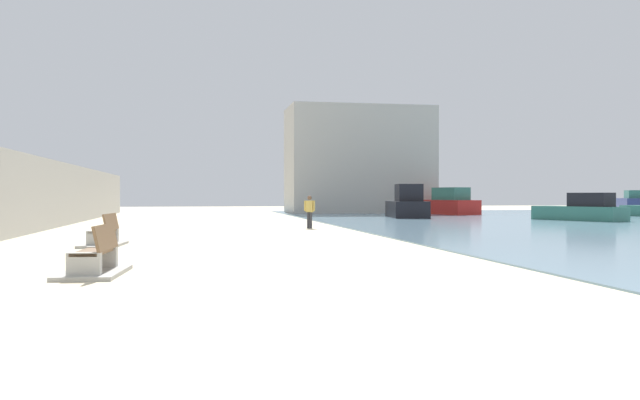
{
  "coord_description": "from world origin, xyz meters",
  "views": [
    {
      "loc": [
        -0.73,
        -8.42,
        1.55
      ],
      "look_at": [
        2.95,
        11.17,
        1.39
      ],
      "focal_mm": 37.12,
      "sensor_mm": 36.0,
      "label": 1
    }
  ],
  "objects_px": {
    "boat_distant": "(445,204)",
    "bench_far": "(104,238)",
    "boat_far_right": "(581,210)",
    "boat_mid_bay": "(407,205)",
    "bench_near": "(95,263)",
    "person_walking": "(310,210)",
    "boat_nearest": "(632,204)"
  },
  "relations": [
    {
      "from": "person_walking",
      "to": "boat_far_right",
      "type": "bearing_deg",
      "value": 16.68
    },
    {
      "from": "person_walking",
      "to": "boat_nearest",
      "type": "height_order",
      "value": "boat_nearest"
    },
    {
      "from": "bench_far",
      "to": "person_walking",
      "type": "relative_size",
      "value": 1.46
    },
    {
      "from": "bench_far",
      "to": "boat_distant",
      "type": "xyz_separation_m",
      "value": [
        21.77,
        27.95,
        0.57
      ]
    },
    {
      "from": "boat_distant",
      "to": "boat_mid_bay",
      "type": "bearing_deg",
      "value": -127.29
    },
    {
      "from": "bench_near",
      "to": "boat_far_right",
      "type": "height_order",
      "value": "boat_far_right"
    },
    {
      "from": "person_walking",
      "to": "boat_mid_bay",
      "type": "height_order",
      "value": "boat_mid_bay"
    },
    {
      "from": "bench_far",
      "to": "boat_far_right",
      "type": "distance_m",
      "value": 28.59
    },
    {
      "from": "boat_mid_bay",
      "to": "bench_far",
      "type": "bearing_deg",
      "value": -128.13
    },
    {
      "from": "boat_far_right",
      "to": "boat_distant",
      "type": "relative_size",
      "value": 0.82
    },
    {
      "from": "bench_far",
      "to": "boat_mid_bay",
      "type": "distance_m",
      "value": 26.62
    },
    {
      "from": "bench_near",
      "to": "boat_distant",
      "type": "xyz_separation_m",
      "value": [
        20.96,
        35.41,
        0.57
      ]
    },
    {
      "from": "bench_near",
      "to": "person_walking",
      "type": "height_order",
      "value": "person_walking"
    },
    {
      "from": "bench_near",
      "to": "bench_far",
      "type": "xyz_separation_m",
      "value": [
        -0.81,
        7.46,
        0.0
      ]
    },
    {
      "from": "bench_near",
      "to": "boat_mid_bay",
      "type": "height_order",
      "value": "boat_mid_bay"
    },
    {
      "from": "bench_near",
      "to": "boat_distant",
      "type": "bearing_deg",
      "value": 59.37
    },
    {
      "from": "bench_near",
      "to": "boat_mid_bay",
      "type": "bearing_deg",
      "value": 61.18
    },
    {
      "from": "boat_far_right",
      "to": "boat_distant",
      "type": "bearing_deg",
      "value": 102.43
    },
    {
      "from": "boat_distant",
      "to": "boat_mid_bay",
      "type": "relative_size",
      "value": 1.44
    },
    {
      "from": "bench_near",
      "to": "boat_mid_bay",
      "type": "relative_size",
      "value": 0.46
    },
    {
      "from": "bench_far",
      "to": "person_walking",
      "type": "height_order",
      "value": "person_walking"
    },
    {
      "from": "person_walking",
      "to": "boat_distant",
      "type": "bearing_deg",
      "value": 53.54
    },
    {
      "from": "bench_near",
      "to": "person_walking",
      "type": "relative_size",
      "value": 1.45
    },
    {
      "from": "boat_far_right",
      "to": "boat_mid_bay",
      "type": "height_order",
      "value": "boat_mid_bay"
    },
    {
      "from": "boat_far_right",
      "to": "boat_distant",
      "type": "height_order",
      "value": "boat_distant"
    },
    {
      "from": "boat_distant",
      "to": "bench_far",
      "type": "bearing_deg",
      "value": -127.92
    },
    {
      "from": "person_walking",
      "to": "boat_nearest",
      "type": "relative_size",
      "value": 0.3
    },
    {
      "from": "bench_near",
      "to": "boat_nearest",
      "type": "bearing_deg",
      "value": 43.93
    },
    {
      "from": "bench_near",
      "to": "bench_far",
      "type": "bearing_deg",
      "value": 96.2
    },
    {
      "from": "bench_near",
      "to": "bench_far",
      "type": "relative_size",
      "value": 1.0
    },
    {
      "from": "person_walking",
      "to": "boat_mid_bay",
      "type": "bearing_deg",
      "value": 54.04
    },
    {
      "from": "bench_near",
      "to": "bench_far",
      "type": "height_order",
      "value": "same"
    }
  ]
}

